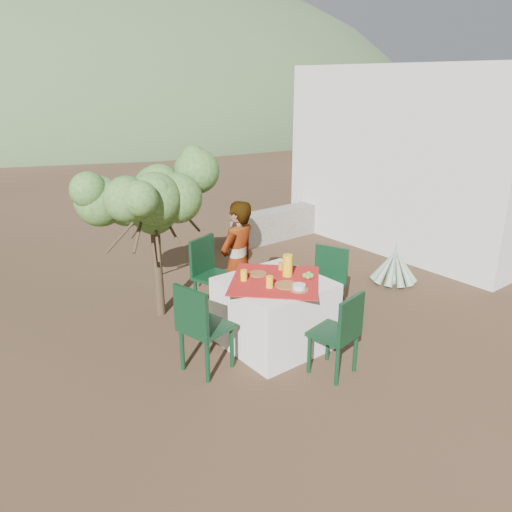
% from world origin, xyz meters
% --- Properties ---
extents(ground, '(160.00, 160.00, 0.00)m').
position_xyz_m(ground, '(0.00, 0.00, 0.00)').
color(ground, '#322417').
rests_on(ground, ground).
extents(table, '(1.30, 1.30, 0.76)m').
position_xyz_m(table, '(0.72, 0.48, 0.38)').
color(table, white).
rests_on(table, ground).
extents(chair_far, '(0.55, 0.55, 0.95)m').
position_xyz_m(chair_far, '(0.63, 1.63, 0.52)').
color(chair_far, black).
rests_on(chair_far, ground).
extents(chair_near, '(0.47, 0.47, 0.88)m').
position_xyz_m(chair_near, '(0.82, -0.39, 0.49)').
color(chair_near, black).
rests_on(chair_near, ground).
extents(chair_left, '(0.52, 0.52, 0.94)m').
position_xyz_m(chair_left, '(-0.22, 0.49, 0.52)').
color(chair_left, black).
rests_on(chair_left, ground).
extents(chair_right, '(0.54, 0.54, 0.90)m').
position_xyz_m(chair_right, '(1.61, 0.57, 0.50)').
color(chair_right, black).
rests_on(chair_right, ground).
extents(person, '(0.62, 0.48, 1.48)m').
position_xyz_m(person, '(0.75, 1.20, 0.74)').
color(person, '#8C6651').
rests_on(person, ground).
extents(shrub_tree, '(1.50, 1.47, 1.77)m').
position_xyz_m(shrub_tree, '(0.12, 1.97, 1.40)').
color(shrub_tree, '#423421').
rests_on(shrub_tree, ground).
extents(agave, '(0.66, 0.67, 0.70)m').
position_xyz_m(agave, '(3.22, 0.79, 0.24)').
color(agave, gray).
rests_on(agave, ground).
extents(guesthouse, '(3.20, 4.20, 3.00)m').
position_xyz_m(guesthouse, '(5.60, 1.80, 1.50)').
color(guesthouse, beige).
rests_on(guesthouse, ground).
extents(stone_wall, '(2.60, 0.35, 0.55)m').
position_xyz_m(stone_wall, '(3.60, 3.40, 0.28)').
color(stone_wall, gray).
rests_on(stone_wall, ground).
extents(hill_near_right, '(48.00, 48.00, 20.00)m').
position_xyz_m(hill_near_right, '(12.00, 36.00, 0.00)').
color(hill_near_right, '#3C542F').
rests_on(hill_near_right, ground).
extents(hill_far_right, '(36.00, 36.00, 14.00)m').
position_xyz_m(hill_far_right, '(28.00, 46.00, 0.00)').
color(hill_far_right, slate).
rests_on(hill_far_right, ground).
extents(plate_far, '(0.20, 0.20, 0.01)m').
position_xyz_m(plate_far, '(0.67, 0.72, 0.77)').
color(plate_far, brown).
rests_on(plate_far, table).
extents(plate_near, '(0.24, 0.24, 0.01)m').
position_xyz_m(plate_near, '(0.71, 0.29, 0.77)').
color(plate_near, brown).
rests_on(plate_near, table).
extents(glass_far, '(0.07, 0.07, 0.12)m').
position_xyz_m(glass_far, '(0.45, 0.68, 0.82)').
color(glass_far, '#F9B30F').
rests_on(glass_far, table).
extents(glass_near, '(0.08, 0.08, 0.12)m').
position_xyz_m(glass_near, '(0.55, 0.36, 0.82)').
color(glass_near, '#F9B30F').
rests_on(glass_near, table).
extents(juice_pitcher, '(0.11, 0.11, 0.24)m').
position_xyz_m(juice_pitcher, '(0.90, 0.49, 0.88)').
color(juice_pitcher, '#F9B30F').
rests_on(juice_pitcher, table).
extents(bowl_plate, '(0.19, 0.19, 0.01)m').
position_xyz_m(bowl_plate, '(0.74, 0.13, 0.77)').
color(bowl_plate, brown).
rests_on(bowl_plate, table).
extents(white_bowl, '(0.13, 0.13, 0.05)m').
position_xyz_m(white_bowl, '(0.74, 0.13, 0.80)').
color(white_bowl, silver).
rests_on(white_bowl, bowl_plate).
extents(jar_left, '(0.05, 0.05, 0.08)m').
position_xyz_m(jar_left, '(1.02, 0.60, 0.80)').
color(jar_left, '#BC7E21').
rests_on(jar_left, table).
extents(jar_right, '(0.06, 0.06, 0.09)m').
position_xyz_m(jar_right, '(0.96, 0.68, 0.81)').
color(jar_right, '#BC7E21').
rests_on(jar_right, table).
extents(napkin_holder, '(0.09, 0.06, 0.10)m').
position_xyz_m(napkin_holder, '(0.98, 0.57, 0.81)').
color(napkin_holder, silver).
rests_on(napkin_holder, table).
extents(fruit_cluster, '(0.12, 0.12, 0.06)m').
position_xyz_m(fruit_cluster, '(1.03, 0.30, 0.79)').
color(fruit_cluster, olive).
rests_on(fruit_cluster, table).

